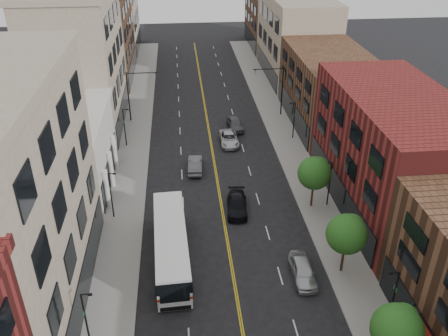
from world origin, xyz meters
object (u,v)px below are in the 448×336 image
object	(u,v)px
city_bus	(171,243)
car_lane_behind	(195,165)
car_parked_far	(303,271)
car_lane_b	(229,139)
car_lane_a	(237,205)
car_lane_c	(235,124)

from	to	relation	value
city_bus	car_lane_behind	xyz separation A→B (m)	(2.79, 15.88, -1.12)
car_parked_far	car_lane_b	distance (m)	26.10
city_bus	car_lane_a	world-z (taller)	city_bus
car_parked_far	car_lane_behind	size ratio (longest dim) A/B	1.01
city_bus	car_lane_c	xyz separation A→B (m)	(8.85, 26.89, -1.08)
car_lane_behind	car_lane_a	world-z (taller)	car_lane_behind
car_lane_behind	car_lane_a	bearing A→B (deg)	116.84
city_bus	car_lane_a	distance (m)	9.79
car_parked_far	car_lane_c	xyz separation A→B (m)	(-2.14, 30.26, 0.00)
car_parked_far	car_lane_b	bearing A→B (deg)	98.30
car_lane_b	car_lane_c	distance (m)	4.59
car_lane_a	car_lane_b	size ratio (longest dim) A/B	0.97
car_lane_a	car_parked_far	bearing A→B (deg)	-62.26
car_lane_b	car_lane_c	xyz separation A→B (m)	(1.33, 4.39, 0.07)
city_bus	car_lane_behind	bearing A→B (deg)	77.59
city_bus	car_lane_c	distance (m)	28.33
car_lane_c	car_lane_behind	bearing A→B (deg)	-123.93
city_bus	car_lane_c	size ratio (longest dim) A/B	2.72
car_lane_behind	car_lane_a	xyz separation A→B (m)	(3.89, -8.83, -0.03)
city_bus	car_lane_a	size ratio (longest dim) A/B	2.53
car_parked_far	car_lane_b	size ratio (longest dim) A/B	0.90
car_lane_a	car_lane_b	world-z (taller)	car_lane_a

